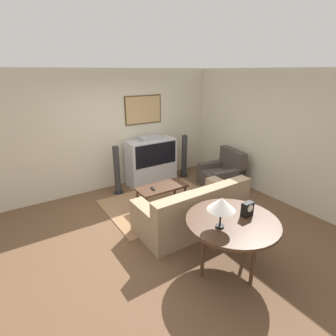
# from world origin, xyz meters

# --- Properties ---
(ground_plane) EXTENTS (12.00, 12.00, 0.00)m
(ground_plane) POSITION_xyz_m (0.00, 0.00, 0.00)
(ground_plane) COLOR brown
(wall_back) EXTENTS (12.00, 0.10, 2.70)m
(wall_back) POSITION_xyz_m (0.01, 2.13, 1.36)
(wall_back) COLOR beige
(wall_back) RESTS_ON ground_plane
(wall_right) EXTENTS (0.06, 12.00, 2.70)m
(wall_right) POSITION_xyz_m (2.63, 0.00, 1.35)
(wall_right) COLOR beige
(wall_right) RESTS_ON ground_plane
(area_rug) EXTENTS (2.32, 1.69, 0.01)m
(area_rug) POSITION_xyz_m (0.41, 0.68, 0.01)
(area_rug) COLOR #99704C
(area_rug) RESTS_ON ground_plane
(tv) EXTENTS (1.20, 0.50, 1.19)m
(tv) POSITION_xyz_m (0.77, 1.76, 0.57)
(tv) COLOR #B7B7BC
(tv) RESTS_ON ground_plane
(couch) EXTENTS (1.97, 0.94, 0.85)m
(couch) POSITION_xyz_m (0.39, -0.37, 0.31)
(couch) COLOR #9E8466
(couch) RESTS_ON ground_plane
(armchair) EXTENTS (0.95, 0.97, 0.89)m
(armchair) POSITION_xyz_m (2.08, 0.64, 0.28)
(armchair) COLOR #473D38
(armchair) RESTS_ON ground_plane
(coffee_table) EXTENTS (1.01, 0.48, 0.44)m
(coffee_table) POSITION_xyz_m (0.34, 0.60, 0.39)
(coffee_table) COLOR #472D1E
(coffee_table) RESTS_ON ground_plane
(console_table) EXTENTS (1.25, 1.25, 0.78)m
(console_table) POSITION_xyz_m (0.18, -1.47, 0.71)
(console_table) COLOR #472D1E
(console_table) RESTS_ON ground_plane
(table_lamp) EXTENTS (0.36, 0.36, 0.41)m
(table_lamp) POSITION_xyz_m (-0.08, -1.49, 1.10)
(table_lamp) COLOR black
(table_lamp) RESTS_ON console_table
(mantel_clock) EXTENTS (0.16, 0.10, 0.20)m
(mantel_clock) POSITION_xyz_m (0.42, -1.49, 0.88)
(mantel_clock) COLOR black
(mantel_clock) RESTS_ON console_table
(remote) EXTENTS (0.07, 0.17, 0.02)m
(remote) POSITION_xyz_m (0.13, 0.58, 0.45)
(remote) COLOR black
(remote) RESTS_ON coffee_table
(speaker_tower_left) EXTENTS (0.24, 0.24, 1.11)m
(speaker_tower_left) POSITION_xyz_m (-0.17, 1.67, 0.53)
(speaker_tower_left) COLOR black
(speaker_tower_left) RESTS_ON ground_plane
(speaker_tower_right) EXTENTS (0.24, 0.24, 1.11)m
(speaker_tower_right) POSITION_xyz_m (1.70, 1.67, 0.53)
(speaker_tower_right) COLOR black
(speaker_tower_right) RESTS_ON ground_plane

